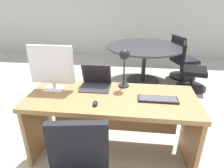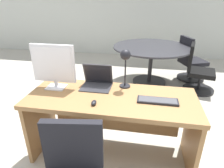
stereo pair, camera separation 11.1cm
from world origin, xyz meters
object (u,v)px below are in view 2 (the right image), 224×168
at_px(desk, 112,111).
at_px(desk_lamp, 125,60).
at_px(mouse, 94,103).
at_px(keyboard, 158,101).
at_px(laptop, 97,79).
at_px(meeting_table, 151,55).
at_px(meeting_chair_far, 197,73).
at_px(meeting_chair_near, 190,63).
at_px(monitor, 53,65).

xyz_separation_m(desk, desk_lamp, (0.10, 0.18, 0.51)).
relative_size(mouse, desk_lamp, 0.20).
height_order(keyboard, desk_lamp, desk_lamp).
bearing_deg(desk, laptop, 137.95).
xyz_separation_m(desk, mouse, (-0.13, -0.23, 0.22)).
xyz_separation_m(laptop, desk_lamp, (0.30, 0.00, 0.24)).
height_order(meeting_table, meeting_chair_far, meeting_chair_far).
distance_m(keyboard, mouse, 0.60).
bearing_deg(meeting_chair_near, laptop, -122.80).
bearing_deg(desk, meeting_chair_far, 55.74).
height_order(monitor, desk_lamp, monitor).
bearing_deg(monitor, laptop, 17.00).
xyz_separation_m(mouse, meeting_table, (0.54, 2.30, -0.18)).
bearing_deg(desk, meeting_chair_near, 62.84).
bearing_deg(meeting_table, meeting_chair_near, 21.91).
relative_size(mouse, meeting_table, 0.06).
bearing_deg(desk_lamp, mouse, -119.65).
bearing_deg(mouse, meeting_chair_near, 62.62).
bearing_deg(keyboard, meeting_chair_near, 72.47).
xyz_separation_m(laptop, mouse, (0.07, -0.41, -0.06)).
distance_m(meeting_table, meeting_chair_near, 0.91).
bearing_deg(meeting_table, mouse, -103.23).
bearing_deg(laptop, meeting_chair_far, 48.92).
xyz_separation_m(desk, meeting_chair_near, (1.23, 2.40, -0.18)).
height_order(desk, monitor, monitor).
height_order(keyboard, meeting_table, keyboard).
xyz_separation_m(desk, meeting_table, (0.41, 2.07, 0.04)).
bearing_deg(meeting_table, keyboard, -88.91).
bearing_deg(keyboard, laptop, 158.84).
distance_m(monitor, meeting_table, 2.31).
bearing_deg(laptop, desk, -42.05).
xyz_separation_m(desk_lamp, meeting_table, (0.30, 1.89, -0.48)).
bearing_deg(laptop, mouse, -80.44).
height_order(monitor, keyboard, monitor).
relative_size(monitor, meeting_chair_far, 0.54).
xyz_separation_m(meeting_chair_near, meeting_chair_far, (0.04, -0.53, -0.02)).
bearing_deg(mouse, keyboard, 15.21).
distance_m(keyboard, meeting_chair_near, 2.62).
xyz_separation_m(keyboard, meeting_chair_far, (0.82, 1.94, -0.42)).
distance_m(keyboard, meeting_table, 2.15).
distance_m(laptop, meeting_chair_far, 2.29).
relative_size(desk, monitor, 3.56).
xyz_separation_m(keyboard, meeting_table, (-0.04, 2.14, -0.17)).
distance_m(desk, monitor, 0.78).
distance_m(monitor, mouse, 0.62).
xyz_separation_m(desk_lamp, meeting_chair_far, (1.17, 1.69, -0.72)).
distance_m(monitor, desk_lamp, 0.75).
height_order(desk, meeting_table, meeting_table).
height_order(desk, mouse, mouse).
bearing_deg(laptop, meeting_chair_near, 57.20).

